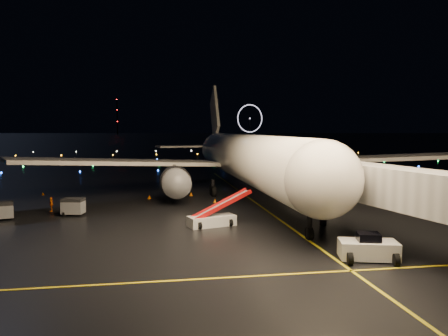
{
  "coord_description": "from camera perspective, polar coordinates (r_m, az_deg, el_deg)",
  "views": [
    {
      "loc": [
        -0.95,
        -36.52,
        9.4
      ],
      "look_at": [
        7.03,
        12.0,
        5.0
      ],
      "focal_mm": 35.0,
      "sensor_mm": 36.0,
      "label": 1
    }
  ],
  "objects": [
    {
      "name": "lane_centre",
      "position": [
        53.94,
        4.71,
        -4.93
      ],
      "size": [
        0.25,
        80.0,
        0.02
      ],
      "primitive_type": "cube",
      "color": "gold",
      "rests_on": "ground"
    },
    {
      "name": "belt_loader",
      "position": [
        42.47,
        -1.62,
        -5.45
      ],
      "size": [
        6.92,
        3.57,
        3.24
      ],
      "primitive_type": null,
      "rotation": [
        0.0,
        0.0,
        0.28
      ],
      "color": "silver",
      "rests_on": "ground"
    },
    {
      "name": "baggage_cart_3",
      "position": [
        50.94,
        -27.03,
        -5.02
      ],
      "size": [
        2.55,
        2.12,
        1.86
      ],
      "primitive_type": "cube",
      "rotation": [
        0.0,
        0.0,
        0.3
      ],
      "color": "gray",
      "rests_on": "ground"
    },
    {
      "name": "safety_cone_3",
      "position": [
        67.48,
        -22.56,
        -3.1
      ],
      "size": [
        0.46,
        0.46,
        0.44
      ],
      "primitive_type": "cone",
      "rotation": [
        0.0,
        0.0,
        0.2
      ],
      "color": "#FA6803",
      "rests_on": "ground"
    },
    {
      "name": "safety_cone_2",
      "position": [
        59.94,
        -9.73,
        -3.72
      ],
      "size": [
        0.52,
        0.52,
        0.55
      ],
      "primitive_type": "cone",
      "rotation": [
        0.0,
        0.0,
        -0.07
      ],
      "color": "#FA6803",
      "rests_on": "ground"
    },
    {
      "name": "pushback_tug",
      "position": [
        33.61,
        18.33,
        -9.68
      ],
      "size": [
        4.49,
        3.09,
        1.94
      ],
      "primitive_type": "cube",
      "rotation": [
        0.0,
        0.0,
        -0.25
      ],
      "color": "silver",
      "rests_on": "ground"
    },
    {
      "name": "ground",
      "position": [
        336.65,
        -9.19,
        3.45
      ],
      "size": [
        2000.0,
        2000.0,
        0.0
      ],
      "primitive_type": "plane",
      "color": "black",
      "rests_on": "ground"
    },
    {
      "name": "crew_c",
      "position": [
        53.63,
        -21.63,
        -4.45
      ],
      "size": [
        0.57,
        1.02,
        1.65
      ],
      "primitive_type": "imported",
      "rotation": [
        0.0,
        0.0,
        -1.4
      ],
      "color": "orange",
      "rests_on": "ground"
    },
    {
      "name": "safety_cone_1",
      "position": [
        61.89,
        -4.31,
        -3.38
      ],
      "size": [
        0.51,
        0.51,
        0.54
      ],
      "primitive_type": "cone",
      "rotation": [
        0.0,
        0.0,
        -0.06
      ],
      "color": "#FA6803",
      "rests_on": "ground"
    },
    {
      "name": "taxiway_lights",
      "position": [
        142.82,
        -8.94,
        1.35
      ],
      "size": [
        164.0,
        92.0,
        0.36
      ],
      "primitive_type": null,
      "color": "black",
      "rests_on": "ground"
    },
    {
      "name": "safety_cone_0",
      "position": [
        55.94,
        -1.18,
        -4.3
      ],
      "size": [
        0.48,
        0.48,
        0.51
      ],
      "primitive_type": "cone",
      "rotation": [
        0.0,
        0.0,
        -0.07
      ],
      "color": "#FA6803",
      "rests_on": "ground"
    },
    {
      "name": "airliner",
      "position": [
        63.54,
        2.28,
        4.72
      ],
      "size": [
        63.99,
        60.86,
        17.94
      ],
      "primitive_type": null,
      "rotation": [
        0.0,
        0.0,
        0.01
      ],
      "color": "silver",
      "rests_on": "ground"
    },
    {
      "name": "ferris_wheel",
      "position": [
        775.77,
        3.41,
        6.33
      ],
      "size": [
        49.33,
        16.8,
        52.0
      ],
      "primitive_type": null,
      "rotation": [
        0.0,
        0.0,
        0.26
      ],
      "color": "black",
      "rests_on": "ground"
    },
    {
      "name": "lane_cross",
      "position": [
        28.42,
        -17.55,
        -14.43
      ],
      "size": [
        60.0,
        0.25,
        0.02
      ],
      "primitive_type": "cube",
      "color": "gold",
      "rests_on": "ground"
    },
    {
      "name": "baggage_cart_0",
      "position": [
        50.48,
        -19.09,
        -4.81
      ],
      "size": [
        2.5,
        1.98,
        1.89
      ],
      "primitive_type": "cube",
      "rotation": [
        0.0,
        0.0,
        -0.21
      ],
      "color": "gray",
      "rests_on": "ground"
    },
    {
      "name": "radio_mast",
      "position": [
        779.09,
        -13.78,
        6.63
      ],
      "size": [
        1.8,
        1.8,
        64.0
      ],
      "primitive_type": "cylinder",
      "color": "black",
      "rests_on": "ground"
    }
  ]
}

